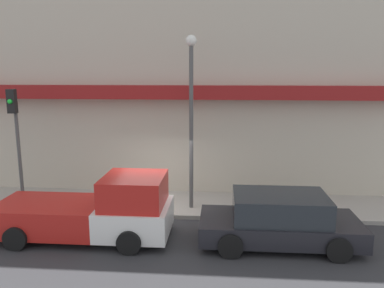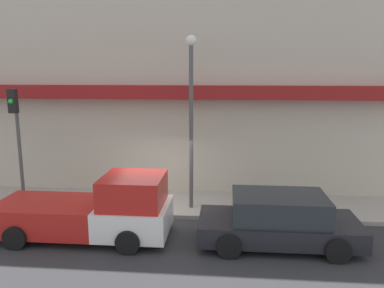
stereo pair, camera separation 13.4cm
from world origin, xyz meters
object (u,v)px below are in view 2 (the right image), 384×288
fire_hydrant (123,199)px  traffic_light (16,127)px  pickup_truck (95,211)px  street_lamp (191,104)px  parked_car (278,220)px

fire_hydrant → traffic_light: bearing=179.9°
pickup_truck → street_lamp: (2.59, 2.33, 2.93)m
traffic_light → fire_hydrant: bearing=-0.1°
parked_car → street_lamp: (-2.65, 2.33, 3.04)m
parked_car → fire_hydrant: 5.41m
street_lamp → fire_hydrant: bearing=-173.2°
traffic_light → pickup_truck: bearing=-31.4°
pickup_truck → traffic_light: 4.48m
street_lamp → traffic_light: bearing=-177.4°
parked_car → fire_hydrant: parked_car is taller
pickup_truck → fire_hydrant: (0.25, 2.05, -0.34)m
traffic_light → street_lamp: bearing=2.6°
fire_hydrant → street_lamp: (2.35, 0.28, 3.27)m
fire_hydrant → street_lamp: street_lamp is taller
traffic_light → parked_car: bearing=-13.4°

